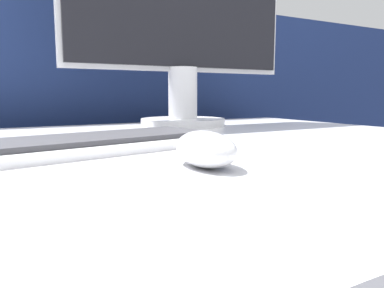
{
  "coord_description": "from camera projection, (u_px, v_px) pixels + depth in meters",
  "views": [
    {
      "loc": [
        -0.19,
        -0.59,
        0.87
      ],
      "look_at": [
        0.04,
        -0.18,
        0.8
      ],
      "focal_mm": 35.0,
      "sensor_mm": 36.0,
      "label": 1
    }
  ],
  "objects": [
    {
      "name": "partition_panel",
      "position": [
        54.0,
        182.0,
        1.17
      ],
      "size": [
        5.0,
        0.03,
        1.18
      ],
      "color": "navy",
      "rests_on": "ground_plane"
    },
    {
      "name": "monitor",
      "position": [
        182.0,
        10.0,
        1.0
      ],
      "size": [
        0.65,
        0.23,
        0.58
      ],
      "color": "silver",
      "rests_on": "desk"
    },
    {
      "name": "computer_mouse_near",
      "position": [
        205.0,
        149.0,
        0.45
      ],
      "size": [
        0.07,
        0.11,
        0.04
      ],
      "rotation": [
        0.0,
        0.0,
        -0.06
      ],
      "color": "silver",
      "rests_on": "desk"
    },
    {
      "name": "keyboard",
      "position": [
        85.0,
        144.0,
        0.57
      ],
      "size": [
        0.45,
        0.21,
        0.02
      ],
      "rotation": [
        0.0,
        0.0,
        0.17
      ],
      "color": "white",
      "rests_on": "desk"
    }
  ]
}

